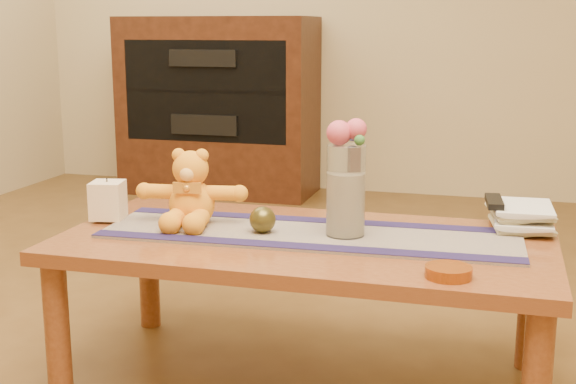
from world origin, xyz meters
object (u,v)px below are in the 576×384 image
(teddy_bear, at_px, (191,188))
(book_bottom, at_px, (493,225))
(amber_dish, at_px, (448,272))
(glass_vase, at_px, (346,191))
(pillar_candle, at_px, (108,200))
(bronze_ball, at_px, (263,220))
(tv_remote, at_px, (494,202))

(teddy_bear, relative_size, book_bottom, 1.42)
(amber_dish, bearing_deg, teddy_bear, 159.45)
(glass_vase, bearing_deg, book_bottom, 28.55)
(teddy_bear, height_order, pillar_candle, teddy_bear)
(pillar_candle, distance_m, book_bottom, 1.18)
(amber_dish, bearing_deg, bronze_ball, 155.91)
(bronze_ball, height_order, amber_dish, bronze_ball)
(amber_dish, bearing_deg, glass_vase, 137.74)
(pillar_candle, relative_size, amber_dish, 1.02)
(amber_dish, bearing_deg, book_bottom, 79.49)
(tv_remote, relative_size, amber_dish, 1.41)
(pillar_candle, distance_m, amber_dish, 1.10)
(pillar_candle, relative_size, glass_vase, 0.45)
(bronze_ball, bearing_deg, teddy_bear, 168.10)
(bronze_ball, xyz_separation_m, book_bottom, (0.64, 0.26, -0.04))
(book_bottom, bearing_deg, tv_remote, -93.00)
(teddy_bear, bearing_deg, pillar_candle, 175.23)
(bronze_ball, bearing_deg, book_bottom, 21.97)
(pillar_candle, bearing_deg, bronze_ball, -3.51)
(teddy_bear, distance_m, book_bottom, 0.91)
(bronze_ball, bearing_deg, amber_dish, -24.09)
(bronze_ball, relative_size, book_bottom, 0.34)
(pillar_candle, xyz_separation_m, amber_dish, (1.06, -0.28, -0.05))
(book_bottom, relative_size, tv_remote, 1.39)
(tv_remote, bearing_deg, bronze_ball, -164.23)
(pillar_candle, bearing_deg, teddy_bear, 4.04)
(pillar_candle, height_order, bronze_ball, pillar_candle)
(pillar_candle, distance_m, tv_remote, 1.17)
(pillar_candle, height_order, amber_dish, pillar_candle)
(teddy_bear, height_order, bronze_ball, teddy_bear)
(bronze_ball, distance_m, book_bottom, 0.69)
(glass_vase, distance_m, bronze_ball, 0.26)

